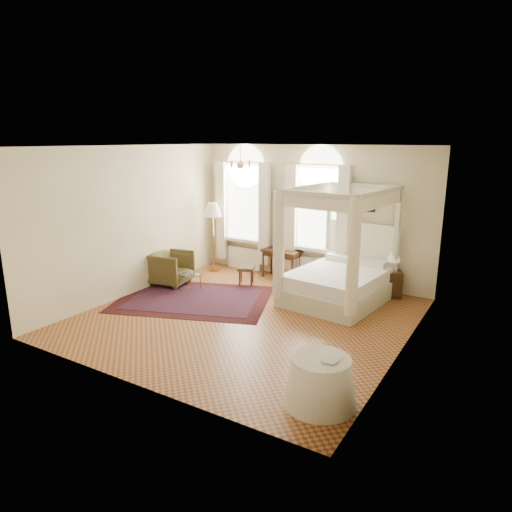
{
  "coord_description": "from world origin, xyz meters",
  "views": [
    {
      "loc": [
        4.54,
        -7.14,
        3.43
      ],
      "look_at": [
        -0.03,
        0.4,
        1.16
      ],
      "focal_mm": 32.0,
      "sensor_mm": 36.0,
      "label": 1
    }
  ],
  "objects_px": {
    "armchair": "(171,268)",
    "floor_lamp": "(213,213)",
    "writing_desk": "(282,254)",
    "stool": "(246,270)",
    "side_table": "(320,381)",
    "canopy_bed": "(337,277)",
    "nightstand": "(392,284)",
    "coffee_table": "(189,276)"
  },
  "relations": [
    {
      "from": "armchair",
      "to": "floor_lamp",
      "type": "distance_m",
      "value": 1.88
    },
    {
      "from": "side_table",
      "to": "floor_lamp",
      "type": "bearing_deg",
      "value": 138.53
    },
    {
      "from": "stool",
      "to": "writing_desk",
      "type": "bearing_deg",
      "value": 61.76
    },
    {
      "from": "armchair",
      "to": "side_table",
      "type": "xyz_separation_m",
      "value": [
        5.17,
        -2.92,
        -0.08
      ]
    },
    {
      "from": "armchair",
      "to": "floor_lamp",
      "type": "relative_size",
      "value": 0.49
    },
    {
      "from": "floor_lamp",
      "to": "writing_desk",
      "type": "bearing_deg",
      "value": 11.65
    },
    {
      "from": "stool",
      "to": "coffee_table",
      "type": "bearing_deg",
      "value": -132.6
    },
    {
      "from": "nightstand",
      "to": "coffee_table",
      "type": "distance_m",
      "value": 4.63
    },
    {
      "from": "coffee_table",
      "to": "side_table",
      "type": "xyz_separation_m",
      "value": [
        4.56,
        -2.85,
        -0.01
      ]
    },
    {
      "from": "nightstand",
      "to": "side_table",
      "type": "xyz_separation_m",
      "value": [
        0.35,
        -4.78,
        0.03
      ]
    },
    {
      "from": "nightstand",
      "to": "side_table",
      "type": "bearing_deg",
      "value": -85.83
    },
    {
      "from": "canopy_bed",
      "to": "nightstand",
      "type": "relative_size",
      "value": 4.19
    },
    {
      "from": "armchair",
      "to": "side_table",
      "type": "relative_size",
      "value": 0.92
    },
    {
      "from": "writing_desk",
      "to": "floor_lamp",
      "type": "distance_m",
      "value": 2.1
    },
    {
      "from": "nightstand",
      "to": "writing_desk",
      "type": "xyz_separation_m",
      "value": [
        -2.78,
        -0.01,
        0.33
      ]
    },
    {
      "from": "nightstand",
      "to": "armchair",
      "type": "height_order",
      "value": "armchair"
    },
    {
      "from": "writing_desk",
      "to": "armchair",
      "type": "height_order",
      "value": "armchair"
    },
    {
      "from": "stool",
      "to": "side_table",
      "type": "height_order",
      "value": "side_table"
    },
    {
      "from": "writing_desk",
      "to": "armchair",
      "type": "distance_m",
      "value": 2.76
    },
    {
      "from": "canopy_bed",
      "to": "armchair",
      "type": "xyz_separation_m",
      "value": [
        -3.89,
        -0.94,
        -0.15
      ]
    },
    {
      "from": "stool",
      "to": "floor_lamp",
      "type": "bearing_deg",
      "value": 158.9
    },
    {
      "from": "canopy_bed",
      "to": "floor_lamp",
      "type": "height_order",
      "value": "canopy_bed"
    },
    {
      "from": "stool",
      "to": "armchair",
      "type": "distance_m",
      "value": 1.82
    },
    {
      "from": "armchair",
      "to": "coffee_table",
      "type": "distance_m",
      "value": 0.62
    },
    {
      "from": "nightstand",
      "to": "stool",
      "type": "bearing_deg",
      "value": -164.44
    },
    {
      "from": "floor_lamp",
      "to": "stool",
      "type": "bearing_deg",
      "value": -21.1
    },
    {
      "from": "canopy_bed",
      "to": "armchair",
      "type": "height_order",
      "value": "canopy_bed"
    },
    {
      "from": "nightstand",
      "to": "side_table",
      "type": "distance_m",
      "value": 4.79
    },
    {
      "from": "canopy_bed",
      "to": "coffee_table",
      "type": "distance_m",
      "value": 3.44
    },
    {
      "from": "writing_desk",
      "to": "side_table",
      "type": "distance_m",
      "value": 5.71
    },
    {
      "from": "canopy_bed",
      "to": "writing_desk",
      "type": "relative_size",
      "value": 2.48
    },
    {
      "from": "coffee_table",
      "to": "floor_lamp",
      "type": "height_order",
      "value": "floor_lamp"
    },
    {
      "from": "nightstand",
      "to": "armchair",
      "type": "distance_m",
      "value": 5.17
    },
    {
      "from": "nightstand",
      "to": "armchair",
      "type": "relative_size",
      "value": 0.66
    },
    {
      "from": "writing_desk",
      "to": "side_table",
      "type": "bearing_deg",
      "value": -56.74
    },
    {
      "from": "writing_desk",
      "to": "coffee_table",
      "type": "height_order",
      "value": "writing_desk"
    },
    {
      "from": "writing_desk",
      "to": "stool",
      "type": "height_order",
      "value": "writing_desk"
    },
    {
      "from": "stool",
      "to": "armchair",
      "type": "height_order",
      "value": "armchair"
    },
    {
      "from": "floor_lamp",
      "to": "side_table",
      "type": "bearing_deg",
      "value": -41.47
    },
    {
      "from": "coffee_table",
      "to": "canopy_bed",
      "type": "bearing_deg",
      "value": 17.2
    },
    {
      "from": "writing_desk",
      "to": "side_table",
      "type": "relative_size",
      "value": 1.03
    },
    {
      "from": "stool",
      "to": "canopy_bed",
      "type": "bearing_deg",
      "value": -0.26
    }
  ]
}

